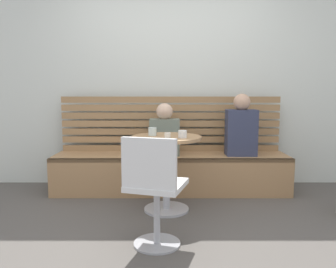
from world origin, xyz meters
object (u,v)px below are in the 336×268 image
(booth_bench, at_px, (170,173))
(cup_glass_short, at_px, (152,132))
(cup_ceramic_white, at_px, (182,134))
(cup_espresso_small, at_px, (167,136))
(person_adult, at_px, (240,128))
(white_chair, at_px, (153,188))
(person_child_left, at_px, (164,132))
(cafe_table, at_px, (166,159))

(booth_bench, distance_m, cup_glass_short, 0.83)
(cup_glass_short, height_order, cup_ceramic_white, cup_glass_short)
(cup_espresso_small, bearing_deg, person_adult, 42.61)
(booth_bench, relative_size, cup_ceramic_white, 33.75)
(white_chair, bearing_deg, cup_glass_short, 93.28)
(cup_espresso_small, xyz_separation_m, cup_ceramic_white, (0.14, 0.06, 0.01))
(cup_ceramic_white, bearing_deg, cup_espresso_small, -157.38)
(white_chair, bearing_deg, cup_ceramic_white, 71.14)
(person_child_left, height_order, cup_ceramic_white, person_child_left)
(person_child_left, xyz_separation_m, cup_espresso_small, (0.04, -0.80, 0.07))
(cup_espresso_small, bearing_deg, cafe_table, 93.47)
(booth_bench, height_order, person_child_left, person_child_left)
(booth_bench, height_order, person_adult, person_adult)
(person_adult, distance_m, cup_ceramic_white, 1.00)
(cafe_table, distance_m, cup_glass_short, 0.30)
(booth_bench, bearing_deg, person_adult, -2.21)
(cafe_table, height_order, person_child_left, person_child_left)
(person_adult, bearing_deg, cup_ceramic_white, -134.43)
(cafe_table, bearing_deg, cup_ceramic_white, -37.50)
(cafe_table, distance_m, white_chair, 0.82)
(cup_glass_short, bearing_deg, cafe_table, -19.76)
(white_chair, xyz_separation_m, cup_ceramic_white, (0.24, 0.70, 0.31))
(person_child_left, bearing_deg, cup_espresso_small, -87.47)
(cup_glass_short, bearing_deg, booth_bench, 72.38)
(white_chair, height_order, cup_glass_short, white_chair)
(cup_ceramic_white, bearing_deg, cafe_table, 142.50)
(cup_ceramic_white, bearing_deg, white_chair, -108.86)
(white_chair, height_order, cup_espresso_small, white_chair)
(white_chair, height_order, cup_ceramic_white, white_chair)
(booth_bench, height_order, cup_espresso_small, cup_espresso_small)
(booth_bench, xyz_separation_m, cup_glass_short, (-0.18, -0.58, 0.56))
(person_adult, height_order, person_child_left, person_adult)
(booth_bench, distance_m, cafe_table, 0.70)
(person_child_left, bearing_deg, cup_glass_short, -101.04)
(booth_bench, height_order, cafe_table, cafe_table)
(person_adult, height_order, cup_ceramic_white, person_adult)
(booth_bench, bearing_deg, cup_espresso_small, -92.63)
(white_chair, distance_m, person_child_left, 1.46)
(person_child_left, bearing_deg, cafe_table, -87.73)
(cafe_table, relative_size, white_chair, 0.87)
(person_adult, bearing_deg, cup_glass_short, -150.87)
(cup_glass_short, bearing_deg, person_adult, 29.13)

